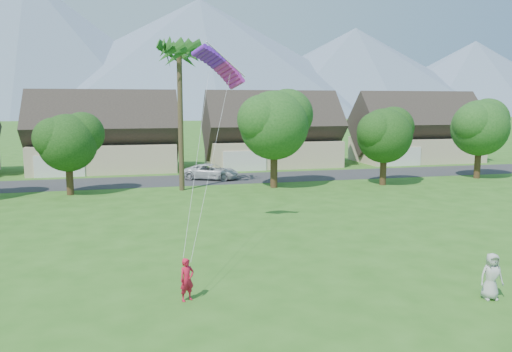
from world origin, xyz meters
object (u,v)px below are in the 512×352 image
object	(u,v)px
parked_car	(211,172)
parafoil_kite	(220,64)
watcher	(491,276)
kite_flyer	(187,280)

from	to	relation	value
parked_car	parafoil_kite	size ratio (longest dim) A/B	1.60
parked_car	parafoil_kite	world-z (taller)	parafoil_kite
parked_car	watcher	bearing A→B (deg)	-146.08
watcher	kite_flyer	bearing A→B (deg)	177.66
watcher	parked_car	size ratio (longest dim) A/B	0.33
kite_flyer	parafoil_kite	distance (m)	13.15
watcher	parafoil_kite	xyz separation A→B (m)	(-8.28, 12.03, 8.59)
parked_car	parafoil_kite	xyz separation A→B (m)	(-2.49, -20.24, 8.74)
watcher	parafoil_kite	size ratio (longest dim) A/B	0.54
watcher	parked_car	xyz separation A→B (m)	(-5.80, 32.26, -0.15)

